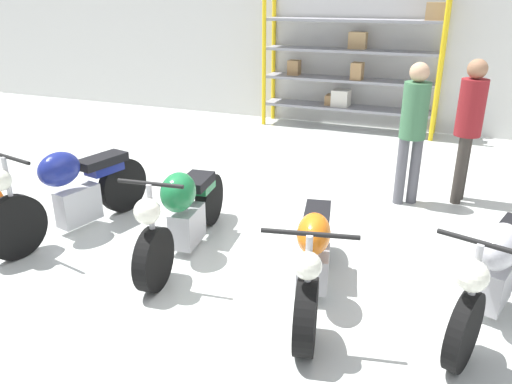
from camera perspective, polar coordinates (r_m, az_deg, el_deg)
The scene contains 9 objects.
ground_plane at distance 4.88m, azimuth -1.78°, elevation -9.29°, with size 30.00×30.00×0.00m, color silver.
back_wall at distance 10.21m, azimuth 12.94°, elevation 17.25°, with size 30.00×0.08×3.60m.
shelving_rack at distance 9.96m, azimuth 10.76°, elevation 13.99°, with size 3.36×0.63×2.42m.
motorcycle_blue at distance 5.84m, azimuth -20.32°, elevation 0.15°, with size 0.78×2.07×1.08m.
motorcycle_green at distance 5.10m, azimuth -8.32°, elevation -2.32°, with size 0.61×2.05×1.02m.
motorcycle_orange at distance 4.34m, azimuth 6.56°, elevation -7.33°, with size 0.76×1.99×0.97m.
motorcycle_silver at distance 4.47m, azimuth 25.82°, elevation -7.85°, with size 0.86×2.08×0.99m.
person_browsing at distance 6.41m, azimuth 17.56°, elevation 7.55°, with size 0.44×0.44×1.77m.
person_near_rack at distance 6.71m, azimuth 23.20°, elevation 7.58°, with size 0.37×0.37×1.80m.
Camera 1 is at (1.70, -3.81, 2.52)m, focal length 35.00 mm.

